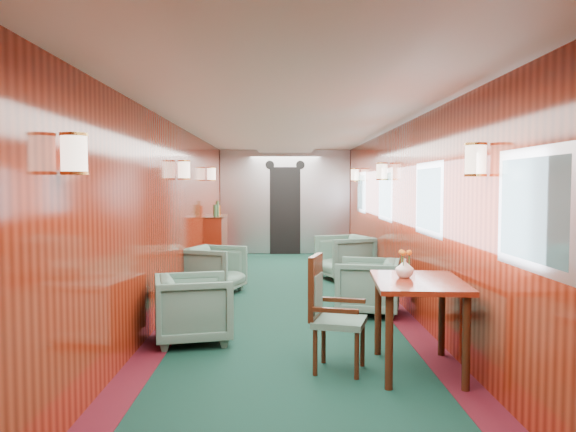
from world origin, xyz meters
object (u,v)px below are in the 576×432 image
(side_chair, at_px, (329,308))
(credenza, at_px, (216,242))
(armchair_left_far, at_px, (215,270))
(armchair_right_near, at_px, (368,286))
(armchair_left_near, at_px, (193,308))
(dining_table, at_px, (418,294))
(armchair_right_far, at_px, (344,257))

(side_chair, xyz_separation_m, credenza, (-1.65, 5.88, -0.03))
(armchair_left_far, bearing_deg, armchair_right_near, -103.87)
(credenza, relative_size, armchair_right_near, 1.71)
(armchair_left_near, distance_m, armchair_left_far, 2.57)
(armchair_left_far, relative_size, armchair_right_near, 1.01)
(credenza, xyz_separation_m, armchair_left_far, (0.26, -2.42, -0.17))
(dining_table, xyz_separation_m, armchair_right_far, (-0.10, 4.70, -0.29))
(side_chair, relative_size, armchair_right_near, 1.32)
(side_chair, height_order, armchair_right_near, side_chair)
(armchair_left_near, height_order, armchair_left_far, armchair_left_far)
(armchair_left_near, relative_size, armchair_left_far, 0.99)
(armchair_left_near, xyz_separation_m, armchair_right_near, (1.97, 1.20, -0.00))
(armchair_right_far, bearing_deg, credenza, -137.85)
(dining_table, xyz_separation_m, armchair_left_near, (-2.07, 0.93, -0.32))
(armchair_left_near, relative_size, armchair_right_near, 1.00)
(dining_table, height_order, armchair_right_far, dining_table)
(side_chair, relative_size, armchair_right_far, 1.22)
(dining_table, height_order, credenza, credenza)
(dining_table, bearing_deg, armchair_right_near, 97.20)
(armchair_right_far, bearing_deg, armchair_right_near, -20.07)
(side_chair, height_order, armchair_left_far, side_chair)
(armchair_right_near, bearing_deg, dining_table, 16.64)
(side_chair, bearing_deg, armchair_right_far, 97.86)
(side_chair, xyz_separation_m, armchair_right_far, (0.67, 4.66, -0.17))
(armchair_left_far, distance_m, armchair_right_near, 2.47)
(armchair_left_far, xyz_separation_m, armchair_right_near, (2.05, -1.37, -0.00))
(armchair_left_near, bearing_deg, side_chair, -137.23)
(dining_table, height_order, armchair_left_far, dining_table)
(side_chair, height_order, armchair_left_near, side_chair)
(side_chair, distance_m, armchair_right_near, 2.20)
(armchair_left_near, bearing_deg, armchair_right_far, -40.69)
(dining_table, relative_size, armchair_right_far, 1.36)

